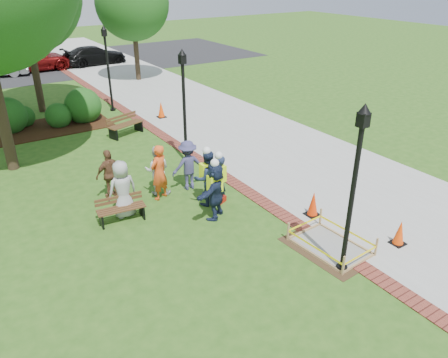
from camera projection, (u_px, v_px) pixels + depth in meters
ground at (232, 230)px, 12.51m from camera, size 100.00×100.00×0.00m
sidewalk at (204, 113)px, 22.49m from camera, size 6.00×60.00×0.02m
brick_edging at (145, 124)px, 20.89m from camera, size 0.50×60.00×0.03m
mulch_bed at (32, 130)px, 20.05m from camera, size 7.00×3.00×0.05m
parking_lot at (31, 67)px, 32.81m from camera, size 36.00×12.00×0.01m
wet_concrete_pad at (331, 240)px, 11.61m from camera, size 1.84×2.40×0.55m
bench_near at (122, 214)px, 12.84m from camera, size 1.44×0.63×0.76m
bench_far at (126, 129)px, 19.43m from camera, size 1.73×1.02×0.89m
cone_front at (400, 233)px, 11.71m from camera, size 0.37×0.37×0.73m
cone_back at (313, 204)px, 13.07m from camera, size 0.40×0.40×0.80m
cone_far at (161, 110)px, 21.65m from camera, size 0.41×0.41×0.81m
toolbox at (220, 200)px, 13.93m from camera, size 0.44×0.34×0.19m
lamp_near at (354, 180)px, 9.78m from camera, size 0.28×0.28×4.26m
lamp_mid at (184, 99)px, 15.80m from camera, size 0.28×0.28×4.26m
lamp_far at (107, 63)px, 21.82m from camera, size 0.28×0.28×4.26m
tree_right at (132, 3)px, 27.06m from camera, size 4.56×4.56×7.05m
shrub_b at (11, 131)px, 19.99m from camera, size 1.70×1.70×1.70m
shrub_c at (60, 126)px, 20.65m from camera, size 1.20×1.20×1.20m
shrub_d at (85, 121)px, 21.38m from camera, size 1.75×1.75×1.75m
shrub_e at (25, 126)px, 20.69m from camera, size 1.04×1.04×1.04m
casual_person_a at (123, 189)px, 12.85m from camera, size 0.58×0.39×1.78m
casual_person_b at (159, 173)px, 13.83m from camera, size 0.69×0.58×1.83m
casual_person_c at (157, 170)px, 14.16m from camera, size 0.64×0.57×1.67m
casual_person_d at (110, 174)px, 13.95m from camera, size 0.56×0.40×1.64m
casual_person_e at (188, 165)px, 14.49m from camera, size 0.58×0.40×1.71m
hivis_worker_a at (215, 189)px, 12.77m from camera, size 0.66×0.61×1.89m
hivis_worker_b at (219, 179)px, 13.49m from camera, size 0.63×0.57×1.79m
hivis_worker_c at (207, 176)px, 13.47m from camera, size 0.62×0.45×1.94m
parked_car_c at (37, 71)px, 31.71m from camera, size 2.28×4.96×1.60m
parked_car_d at (96, 64)px, 33.71m from camera, size 2.28×4.71×1.50m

